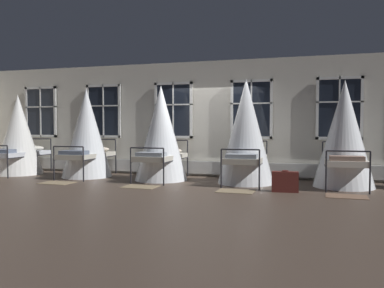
{
  "coord_description": "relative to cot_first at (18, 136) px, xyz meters",
  "views": [
    {
      "loc": [
        2.62,
        -9.8,
        1.4
      ],
      "look_at": [
        -0.25,
        -0.08,
        0.96
      ],
      "focal_mm": 36.93,
      "sensor_mm": 36.0,
      "label": 1
    }
  ],
  "objects": [
    {
      "name": "rug_fifth",
      "position": [
        8.97,
        -1.31,
        -1.14
      ],
      "size": [
        0.82,
        0.59,
        0.01
      ],
      "primitive_type": "cube",
      "rotation": [
        0.0,
        0.0,
        -0.04
      ],
      "color": "brown",
      "rests_on": "ground"
    },
    {
      "name": "rug_fourth",
      "position": [
        6.73,
        -1.31,
        -1.14
      ],
      "size": [
        0.81,
        0.58,
        0.01
      ],
      "primitive_type": "cube",
      "rotation": [
        0.0,
        0.0,
        -0.02
      ],
      "color": "#8E7A5B",
      "rests_on": "ground"
    },
    {
      "name": "suitcase_dark",
      "position": [
        7.75,
        -1.08,
        -0.92
      ],
      "size": [
        0.57,
        0.24,
        0.47
      ],
      "rotation": [
        0.0,
        0.0,
        0.06
      ],
      "color": "#5B231E",
      "rests_on": "ground"
    },
    {
      "name": "ground",
      "position": [
        5.6,
        0.08,
        -1.14
      ],
      "size": [
        29.64,
        29.64,
        0.0
      ],
      "primitive_type": "plane",
      "color": "#4C3D33"
    },
    {
      "name": "cot_fifth",
      "position": [
        9.02,
        0.03,
        0.07
      ],
      "size": [
        1.38,
        1.88,
        2.49
      ],
      "rotation": [
        0.0,
        0.0,
        1.58
      ],
      "color": "black",
      "rests_on": "ground"
    },
    {
      "name": "cot_third",
      "position": [
        4.51,
        -0.02,
        0.06
      ],
      "size": [
        1.38,
        1.88,
        2.48
      ],
      "rotation": [
        0.0,
        0.0,
        1.55
      ],
      "color": "black",
      "rests_on": "ground"
    },
    {
      "name": "back_wall_with_windows",
      "position": [
        5.6,
        1.16,
        0.48
      ],
      "size": [
        15.82,
        0.1,
        3.24
      ],
      "primitive_type": "cube",
      "color": "beige",
      "rests_on": "ground"
    },
    {
      "name": "cot_first",
      "position": [
        0.0,
        0.0,
        0.0
      ],
      "size": [
        1.38,
        1.88,
        2.35
      ],
      "rotation": [
        0.0,
        0.0,
        1.55
      ],
      "color": "black",
      "rests_on": "ground"
    },
    {
      "name": "window_bank",
      "position": [
        5.6,
        1.03,
        -0.16
      ],
      "size": [
        12.37,
        0.1,
        2.61
      ],
      "color": "black",
      "rests_on": "ground"
    },
    {
      "name": "cot_second",
      "position": [
        2.27,
        0.02,
        0.06
      ],
      "size": [
        1.38,
        1.89,
        2.47
      ],
      "rotation": [
        0.0,
        0.0,
        1.59
      ],
      "color": "black",
      "rests_on": "ground"
    },
    {
      "name": "rug_second",
      "position": [
        2.23,
        -1.31,
        -1.14
      ],
      "size": [
        0.81,
        0.58,
        0.01
      ],
      "primitive_type": "cube",
      "rotation": [
        0.0,
        0.0,
        -0.03
      ],
      "color": "#8E7A5B",
      "rests_on": "ground"
    },
    {
      "name": "rug_third",
      "position": [
        4.48,
        -1.31,
        -1.14
      ],
      "size": [
        0.81,
        0.57,
        0.01
      ],
      "primitive_type": "cube",
      "rotation": [
        0.0,
        0.0,
        -0.02
      ],
      "color": "#8E7A5B",
      "rests_on": "ground"
    },
    {
      "name": "cot_fourth",
      "position": [
        6.74,
        -0.01,
        0.12
      ],
      "size": [
        1.38,
        1.88,
        2.59
      ],
      "rotation": [
        0.0,
        0.0,
        1.58
      ],
      "color": "black",
      "rests_on": "ground"
    }
  ]
}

